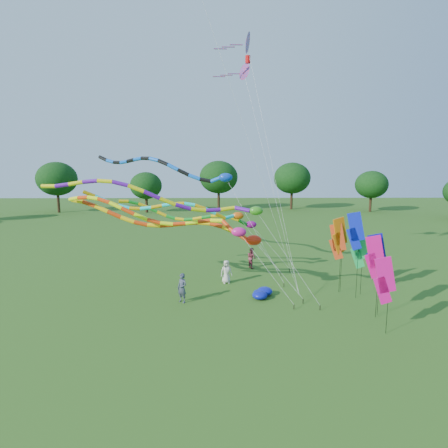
{
  "coord_description": "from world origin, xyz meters",
  "views": [
    {
      "loc": [
        -2.64,
        -18.92,
        8.49
      ],
      "look_at": [
        -2.31,
        4.63,
        4.8
      ],
      "focal_mm": 30.0,
      "sensor_mm": 36.0,
      "label": 1
    }
  ],
  "objects_px": {
    "tube_kite_red": "(185,226)",
    "person_a": "(226,272)",
    "tube_kite_orange": "(173,218)",
    "person_c": "(251,258)",
    "person_b": "(182,288)",
    "blue_nylon_heap": "(266,293)"
  },
  "relations": [
    {
      "from": "tube_kite_red",
      "to": "person_c",
      "type": "bearing_deg",
      "value": 66.13
    },
    {
      "from": "tube_kite_red",
      "to": "person_b",
      "type": "xyz_separation_m",
      "value": [
        -0.06,
        -1.66,
        -3.68
      ]
    },
    {
      "from": "person_c",
      "to": "person_b",
      "type": "bearing_deg",
      "value": 121.24
    },
    {
      "from": "tube_kite_red",
      "to": "person_c",
      "type": "relative_size",
      "value": 8.72
    },
    {
      "from": "tube_kite_red",
      "to": "person_a",
      "type": "relative_size",
      "value": 8.83
    },
    {
      "from": "person_c",
      "to": "blue_nylon_heap",
      "type": "bearing_deg",
      "value": 156.11
    },
    {
      "from": "person_a",
      "to": "person_c",
      "type": "bearing_deg",
      "value": 49.56
    },
    {
      "from": "blue_nylon_heap",
      "to": "person_a",
      "type": "xyz_separation_m",
      "value": [
        -2.51,
        2.95,
        0.6
      ]
    },
    {
      "from": "person_b",
      "to": "person_c",
      "type": "relative_size",
      "value": 1.08
    },
    {
      "from": "tube_kite_red",
      "to": "tube_kite_orange",
      "type": "height_order",
      "value": "tube_kite_orange"
    },
    {
      "from": "blue_nylon_heap",
      "to": "person_b",
      "type": "bearing_deg",
      "value": -170.36
    },
    {
      "from": "tube_kite_orange",
      "to": "blue_nylon_heap",
      "type": "bearing_deg",
      "value": 17.27
    },
    {
      "from": "person_a",
      "to": "tube_kite_orange",
      "type": "bearing_deg",
      "value": -149.8
    },
    {
      "from": "tube_kite_orange",
      "to": "person_a",
      "type": "xyz_separation_m",
      "value": [
        3.42,
        3.14,
        -4.37
      ]
    },
    {
      "from": "tube_kite_red",
      "to": "person_a",
      "type": "bearing_deg",
      "value": 52.79
    },
    {
      "from": "person_a",
      "to": "blue_nylon_heap",
      "type": "bearing_deg",
      "value": -61.95
    },
    {
      "from": "tube_kite_orange",
      "to": "person_c",
      "type": "distance_m",
      "value": 10.14
    },
    {
      "from": "person_c",
      "to": "person_a",
      "type": "bearing_deg",
      "value": 125.41
    },
    {
      "from": "person_b",
      "to": "person_c",
      "type": "bearing_deg",
      "value": 93.95
    },
    {
      "from": "person_a",
      "to": "person_c",
      "type": "height_order",
      "value": "person_c"
    },
    {
      "from": "blue_nylon_heap",
      "to": "person_a",
      "type": "bearing_deg",
      "value": 130.39
    },
    {
      "from": "person_a",
      "to": "person_b",
      "type": "bearing_deg",
      "value": -138.67
    }
  ]
}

